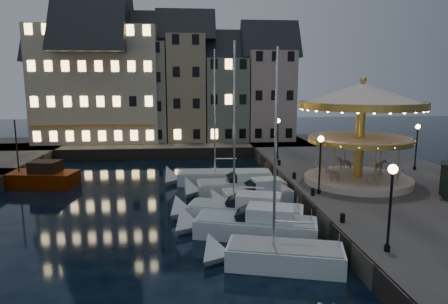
{
  "coord_description": "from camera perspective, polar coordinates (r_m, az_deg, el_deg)",
  "views": [
    {
      "loc": [
        -2.02,
        -25.96,
        9.12
      ],
      "look_at": [
        1.0,
        8.0,
        3.2
      ],
      "focal_mm": 32.0,
      "sensor_mm": 36.0,
      "label": 1
    }
  ],
  "objects": [
    {
      "name": "motorboat_e",
      "position": [
        33.12,
        1.77,
        -4.98
      ],
      "size": [
        8.29,
        2.86,
        2.15
      ],
      "color": "silver",
      "rests_on": "ground"
    },
    {
      "name": "red_fishing_boat",
      "position": [
        39.59,
        -25.71,
        -3.41
      ],
      "size": [
        8.48,
        4.13,
        6.14
      ],
      "color": "#5C1900",
      "rests_on": "ground"
    },
    {
      "name": "townhouse_nd",
      "position": [
        55.96,
        -5.4,
        9.97
      ],
      "size": [
        5.5,
        8.0,
        15.8
      ],
      "color": "#998B69",
      "rests_on": "quay_north"
    },
    {
      "name": "streetlamp_a",
      "position": [
        19.97,
        22.75,
        -5.74
      ],
      "size": [
        0.44,
        0.44,
        4.17
      ],
      "color": "black",
      "rests_on": "quay_east"
    },
    {
      "name": "quaywall_e",
      "position": [
        34.02,
        8.75,
        -4.68
      ],
      "size": [
        0.15,
        44.0,
        1.3
      ],
      "primitive_type": "cube",
      "color": "#47423A",
      "rests_on": "ground"
    },
    {
      "name": "streetlamp_b",
      "position": [
        28.95,
        13.58,
        -0.58
      ],
      "size": [
        0.44,
        0.44,
        4.17
      ],
      "color": "black",
      "rests_on": "quay_east"
    },
    {
      "name": "townhouse_nc",
      "position": [
        56.28,
        -11.34,
        9.31
      ],
      "size": [
        6.82,
        8.0,
        14.8
      ],
      "color": "gray",
      "rests_on": "quay_north"
    },
    {
      "name": "townhouse_na",
      "position": [
        58.64,
        -22.65,
        7.79
      ],
      "size": [
        5.5,
        8.0,
        12.8
      ],
      "color": "#B9A68E",
      "rests_on": "quay_north"
    },
    {
      "name": "townhouse_ne",
      "position": [
        56.22,
        0.25,
        8.48
      ],
      "size": [
        6.16,
        8.0,
        12.8
      ],
      "color": "slate",
      "rests_on": "quay_north"
    },
    {
      "name": "motorboat_f",
      "position": [
        36.68,
        -0.89,
        -3.7
      ],
      "size": [
        9.56,
        2.91,
        12.69
      ],
      "color": "silver",
      "rests_on": "ground"
    },
    {
      "name": "ground",
      "position": [
        27.59,
        -0.6,
        -9.45
      ],
      "size": [
        160.0,
        160.0,
        0.0
      ],
      "primitive_type": "plane",
      "color": "black",
      "rests_on": "ground"
    },
    {
      "name": "bollard_d",
      "position": [
        38.69,
        7.89,
        -1.45
      ],
      "size": [
        0.3,
        0.3,
        0.57
      ],
      "color": "black",
      "rests_on": "quay_east"
    },
    {
      "name": "motorboat_a",
      "position": [
        20.82,
        7.03,
        -14.57
      ],
      "size": [
        6.87,
        3.75,
        11.35
      ],
      "color": "silver",
      "rests_on": "ground"
    },
    {
      "name": "motorboat_d",
      "position": [
        30.52,
        4.01,
        -6.32
      ],
      "size": [
        6.29,
        2.77,
        2.15
      ],
      "color": "silver",
      "rests_on": "ground"
    },
    {
      "name": "quay_north",
      "position": [
        54.94,
        -11.27,
        0.79
      ],
      "size": [
        44.0,
        12.0,
        1.3
      ],
      "primitive_type": "cube",
      "color": "#474442",
      "rests_on": "ground"
    },
    {
      "name": "bollard_c",
      "position": [
        33.47,
        9.99,
        -3.28
      ],
      "size": [
        0.3,
        0.3,
        0.57
      ],
      "color": "black",
      "rests_on": "quay_east"
    },
    {
      "name": "bollard_a",
      "position": [
        23.88,
        16.58,
        -8.92
      ],
      "size": [
        0.3,
        0.3,
        0.57
      ],
      "color": "black",
      "rests_on": "quay_east"
    },
    {
      "name": "townhouse_nf",
      "position": [
        57.09,
        6.38,
        8.94
      ],
      "size": [
        6.82,
        8.0,
        13.8
      ],
      "color": "#B39B8F",
      "rests_on": "quay_north"
    },
    {
      "name": "bollard_b",
      "position": [
        28.83,
        12.57,
        -5.51
      ],
      "size": [
        0.3,
        0.3,
        0.57
      ],
      "color": "black",
      "rests_on": "quay_east"
    },
    {
      "name": "carousel",
      "position": [
        32.58,
        19.02,
        5.17
      ],
      "size": [
        9.49,
        9.49,
        8.3
      ],
      "color": "beige",
      "rests_on": "quay_east"
    },
    {
      "name": "motorboat_b",
      "position": [
        24.38,
        3.56,
        -10.51
      ],
      "size": [
        8.26,
        4.46,
        2.15
      ],
      "color": "silver",
      "rests_on": "ground"
    },
    {
      "name": "quay_east",
      "position": [
        36.74,
        20.99,
        -4.15
      ],
      "size": [
        16.0,
        56.0,
        1.3
      ],
      "primitive_type": "cube",
      "color": "#474442",
      "rests_on": "ground"
    },
    {
      "name": "streetlamp_d",
      "position": [
        40.01,
        25.84,
        1.53
      ],
      "size": [
        0.44,
        0.44,
        4.17
      ],
      "color": "black",
      "rests_on": "quay_east"
    },
    {
      "name": "townhouse_nb",
      "position": [
        57.24,
        -17.42,
        8.56
      ],
      "size": [
        6.16,
        8.0,
        13.8
      ],
      "color": "slate",
      "rests_on": "quay_north"
    },
    {
      "name": "motorboat_c",
      "position": [
        26.83,
        2.17,
        -8.49
      ],
      "size": [
        8.59,
        4.49,
        11.48
      ],
      "color": "silver",
      "rests_on": "ground"
    },
    {
      "name": "streetlamp_c",
      "position": [
        41.81,
        7.71,
        2.75
      ],
      "size": [
        0.44,
        0.44,
        4.17
      ],
      "color": "black",
      "rests_on": "quay_east"
    },
    {
      "name": "quaywall_n",
      "position": [
        48.86,
        -9.68,
        -0.28
      ],
      "size": [
        48.0,
        0.15,
        1.3
      ],
      "primitive_type": "cube",
      "color": "#47423A",
      "rests_on": "ground"
    },
    {
      "name": "hotel_corner",
      "position": [
        57.23,
        -17.44,
        10.06
      ],
      "size": [
        17.6,
        9.0,
        16.8
      ],
      "color": "beige",
      "rests_on": "quay_north"
    }
  ]
}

